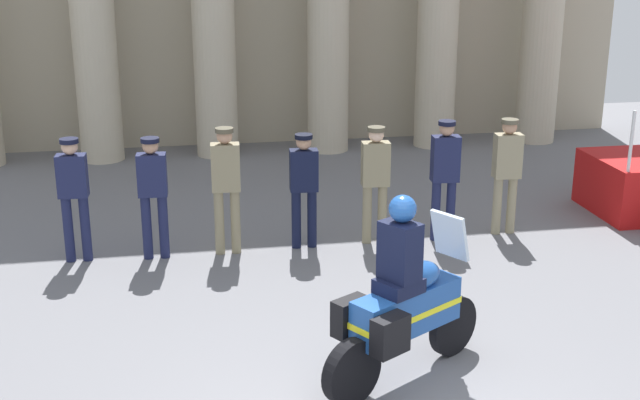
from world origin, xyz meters
TOP-DOWN VIEW (x-y plane):
  - officer_in_row_0 at (-2.94, 5.08)m, footprint 0.39×0.24m
  - officer_in_row_1 at (-1.92, 5.00)m, footprint 0.39×0.24m
  - officer_in_row_2 at (-0.96, 5.01)m, footprint 0.39×0.24m
  - officer_in_row_3 at (0.10, 5.06)m, footprint 0.39×0.24m
  - officer_in_row_4 at (1.10, 5.08)m, footprint 0.39×0.24m
  - officer_in_row_5 at (2.09, 5.03)m, footprint 0.39×0.24m
  - officer_in_row_6 at (3.04, 5.12)m, footprint 0.39×0.24m
  - motorcycle_with_rider at (0.44, 1.27)m, footprint 1.84×1.25m

SIDE VIEW (x-z plane):
  - motorcycle_with_rider at x=0.44m, z-range -0.16..1.74m
  - officer_in_row_3 at x=0.10m, z-range 0.14..1.75m
  - officer_in_row_1 at x=-1.92m, z-range 0.15..1.81m
  - officer_in_row_4 at x=1.10m, z-range 0.15..1.82m
  - officer_in_row_0 at x=-2.94m, z-range 0.15..1.83m
  - officer_in_row_6 at x=3.04m, z-range 0.15..1.84m
  - officer_in_row_5 at x=2.09m, z-range 0.16..1.88m
  - officer_in_row_2 at x=-0.96m, z-range 0.16..1.91m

